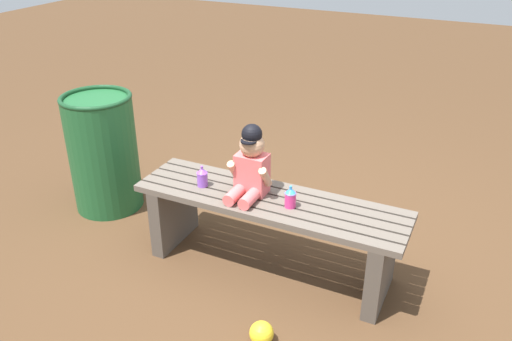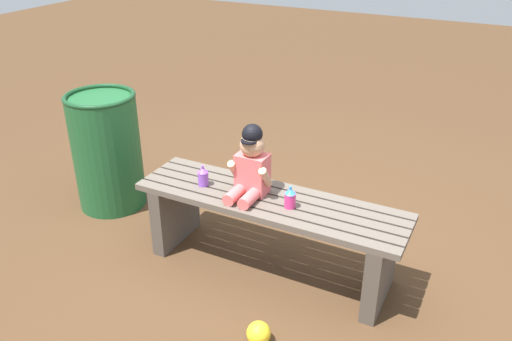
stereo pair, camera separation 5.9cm
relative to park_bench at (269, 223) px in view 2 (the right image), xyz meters
The scene contains 7 objects.
ground_plane 0.31m from the park_bench, ahead, with size 16.00×16.00×0.00m, color #4C331E.
park_bench is the anchor object (origin of this frame).
child_figure 0.35m from the park_bench, behind, with size 0.23×0.27×0.40m.
sippy_cup_left 0.46m from the park_bench, behind, with size 0.06×0.06×0.12m.
sippy_cup_right 0.26m from the park_bench, 14.39° to the right, with size 0.06×0.06×0.12m.
toy_ball 0.64m from the park_bench, 69.17° to the right, with size 0.12×0.12×0.12m, color yellow.
trash_bin 1.32m from the park_bench, behind, with size 0.46×0.46×0.81m.
Camera 2 is at (1.04, -2.23, 1.90)m, focal length 36.61 mm.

